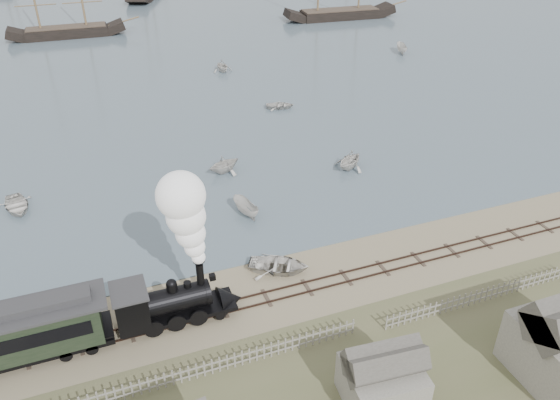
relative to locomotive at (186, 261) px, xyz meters
name	(u,v)px	position (x,y,z in m)	size (l,w,h in m)	color
ground	(270,277)	(6.15, 2.00, -4.62)	(600.00, 600.00, 0.00)	gray
rail_track	(280,294)	(6.15, 0.00, -4.58)	(120.00, 1.80, 0.16)	#36241D
picket_fence_west	(206,376)	(-0.35, -5.00, -4.62)	(19.00, 0.10, 1.20)	slate
picket_fence_east	(483,301)	(18.65, -5.50, -4.62)	(15.00, 0.10, 1.20)	slate
shed_mid	(380,400)	(8.15, -10.00, -4.62)	(4.00, 3.50, 3.60)	slate
locomotive	(186,261)	(0.00, 0.00, 0.00)	(8.05, 3.00, 10.03)	black
beached_dinghy	(279,265)	(6.98, 2.50, -4.16)	(4.38, 3.13, 0.91)	silver
rowboat_0	(16,205)	(-10.94, 18.06, -4.14)	(4.00, 2.86, 0.83)	silver
rowboat_1	(224,164)	(7.41, 18.27, -3.68)	(3.33, 2.88, 1.76)	silver
rowboat_2	(246,208)	(6.99, 10.37, -3.93)	(3.24, 1.22, 1.25)	silver
rowboat_3	(280,105)	(18.16, 31.54, -4.20)	(3.42, 2.44, 0.71)	silver
rowboat_4	(350,160)	(18.91, 14.69, -3.64)	(3.47, 3.00, 1.83)	silver
rowboat_5	(401,49)	(44.12, 46.20, -3.86)	(3.63, 1.37, 1.40)	silver
rowboat_7	(222,66)	(15.42, 47.44, -3.71)	(3.23, 2.79, 1.70)	silver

